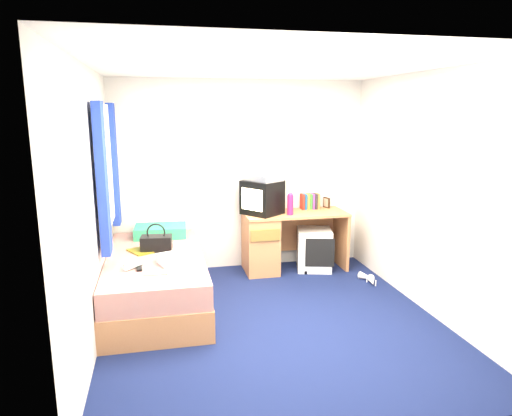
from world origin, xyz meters
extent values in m
plane|color=#0C1438|center=(0.00, 0.00, 0.00)|extent=(3.40, 3.40, 0.00)
plane|color=white|center=(0.00, 0.00, 2.40)|extent=(3.40, 3.40, 0.00)
plane|color=silver|center=(0.00, 1.70, 1.20)|extent=(3.20, 0.00, 3.20)
plane|color=silver|center=(0.00, -1.70, 1.20)|extent=(3.20, 0.00, 3.20)
plane|color=silver|center=(-1.60, 0.00, 1.20)|extent=(0.00, 3.40, 3.40)
plane|color=silver|center=(1.60, 0.00, 1.20)|extent=(0.00, 3.40, 3.40)
cube|color=#BD7D4E|center=(-1.10, 0.68, 0.15)|extent=(1.00, 2.00, 0.30)
cube|color=olive|center=(-0.60, 0.28, 0.16)|extent=(0.02, 0.70, 0.18)
cube|color=silver|center=(-1.10, 0.68, 0.42)|extent=(0.98, 1.98, 0.24)
cube|color=teal|center=(-1.03, 1.40, 0.61)|extent=(0.62, 0.41, 0.13)
cube|color=#BD7D4E|center=(0.65, 1.42, 0.73)|extent=(1.30, 0.55, 0.03)
cube|color=#BD7D4E|center=(0.20, 1.42, 0.36)|extent=(0.40, 0.52, 0.72)
cube|color=#BD7D4E|center=(1.28, 1.42, 0.36)|extent=(0.04, 0.52, 0.72)
cube|color=#BD7D4E|center=(0.90, 1.67, 0.45)|extent=(0.78, 0.03, 0.55)
cube|color=silver|center=(0.89, 1.36, 0.27)|extent=(0.52, 0.52, 0.53)
cube|color=black|center=(0.22, 1.44, 0.96)|extent=(0.57, 0.57, 0.42)
cube|color=beige|center=(0.07, 1.32, 0.96)|extent=(0.21, 0.26, 0.26)
cube|color=#B4B4B6|center=(0.22, 1.44, 1.21)|extent=(0.49, 0.53, 0.08)
cube|color=maroon|center=(0.80, 1.60, 0.85)|extent=(0.03, 0.13, 0.20)
cube|color=navy|center=(0.83, 1.60, 0.85)|extent=(0.03, 0.13, 0.20)
cube|color=gold|center=(0.87, 1.60, 0.85)|extent=(0.03, 0.13, 0.20)
cube|color=#337F33|center=(0.90, 1.60, 0.85)|extent=(0.03, 0.13, 0.20)
cube|color=#7F337F|center=(0.94, 1.60, 0.85)|extent=(0.03, 0.13, 0.20)
cube|color=#262626|center=(0.97, 1.60, 0.85)|extent=(0.03, 0.13, 0.20)
cube|color=#B26633|center=(1.01, 1.60, 0.85)|extent=(0.03, 0.13, 0.20)
cube|color=black|center=(1.14, 1.61, 0.82)|extent=(0.06, 0.12, 0.14)
cylinder|color=#C61C53|center=(0.55, 1.31, 0.87)|extent=(0.10, 0.10, 0.24)
cylinder|color=silver|center=(0.52, 1.52, 0.85)|extent=(0.06, 0.06, 0.20)
cube|color=black|center=(-1.08, 0.83, 0.62)|extent=(0.34, 0.22, 0.16)
torus|color=black|center=(-1.08, 0.83, 0.74)|extent=(0.20, 0.04, 0.20)
cube|color=silver|center=(-0.92, 0.38, 0.59)|extent=(0.34, 0.31, 0.09)
cube|color=gold|center=(-1.24, 0.82, 0.55)|extent=(0.32, 0.35, 0.01)
cylinder|color=silver|center=(-1.30, 0.30, 0.58)|extent=(0.20, 0.19, 0.07)
cube|color=gold|center=(-1.09, 0.08, 0.55)|extent=(0.22, 0.07, 0.01)
cube|color=black|center=(-1.25, 0.27, 0.55)|extent=(0.06, 0.16, 0.02)
cube|color=silver|center=(-1.58, 0.90, 1.45)|extent=(0.02, 0.90, 1.10)
cube|color=white|center=(-1.57, 0.90, 2.04)|extent=(0.06, 1.06, 0.08)
cube|color=white|center=(-1.57, 0.90, 0.86)|extent=(0.06, 1.06, 0.08)
cube|color=navy|center=(-1.53, 0.31, 1.40)|extent=(0.08, 0.24, 1.40)
cube|color=navy|center=(-1.53, 1.49, 1.40)|extent=(0.08, 0.24, 1.40)
cone|color=white|center=(1.39, 0.83, 0.04)|extent=(0.19, 0.23, 0.09)
cone|color=white|center=(1.39, 0.70, 0.04)|extent=(0.16, 0.24, 0.09)
camera|label=1|loc=(-1.03, -3.99, 2.01)|focal=32.00mm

